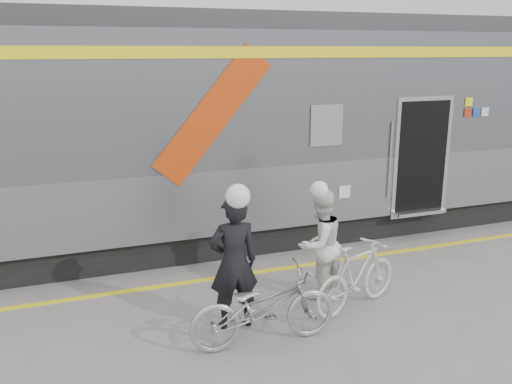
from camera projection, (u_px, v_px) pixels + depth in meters
name	position (u px, v px, depth m)	size (l,w,h in m)	color
ground	(335.00, 332.00, 6.89)	(90.00, 90.00, 0.00)	slate
train	(281.00, 126.00, 10.51)	(24.00, 3.17, 4.10)	black
safety_strip	(272.00, 270.00, 8.84)	(24.00, 0.12, 0.01)	yellow
man	(234.00, 263.00, 6.85)	(0.64, 0.42, 1.75)	black
bicycle_left	(264.00, 307.00, 6.51)	(0.64, 1.84, 0.97)	#9FA3A7
woman	(320.00, 244.00, 7.74)	(0.77, 0.60, 1.58)	silver
bicycle_right	(357.00, 276.00, 7.42)	(0.45, 1.60, 0.96)	beige
helmet_man	(233.00, 184.00, 6.58)	(0.30, 0.30, 0.30)	white
helmet_woman	(322.00, 182.00, 7.51)	(0.25, 0.25, 0.25)	white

